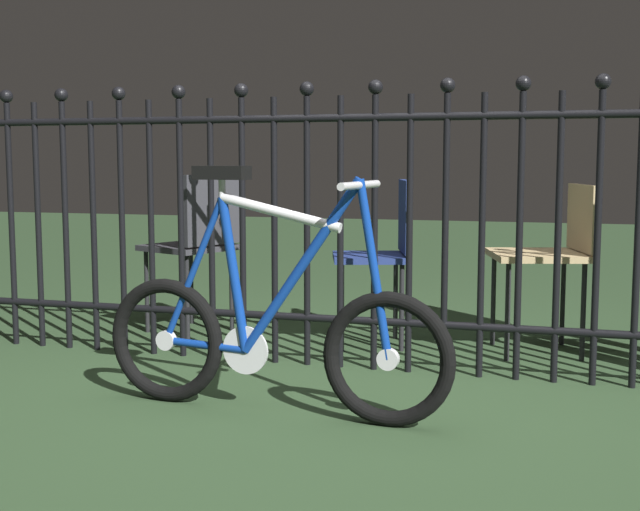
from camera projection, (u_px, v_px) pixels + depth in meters
name	position (u px, v px, depth m)	size (l,w,h in m)	color
ground_plane	(329.00, 406.00, 3.20)	(20.00, 20.00, 0.00)	#2A4026
iron_fence	(351.00, 218.00, 3.71)	(4.32, 0.07, 1.32)	black
bicycle	(271.00, 333.00, 3.07)	(1.36, 0.40, 0.90)	black
chair_tan	(554.00, 247.00, 4.03)	(0.54, 0.53, 0.81)	black
chair_charcoal	(199.00, 236.00, 4.48)	(0.52, 0.52, 0.85)	black
chair_navy	(385.00, 245.00, 4.20)	(0.46, 0.45, 0.83)	black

